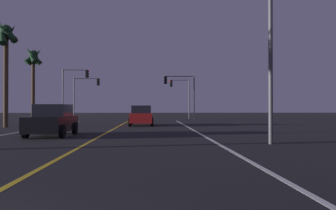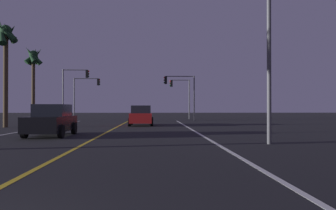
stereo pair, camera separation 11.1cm
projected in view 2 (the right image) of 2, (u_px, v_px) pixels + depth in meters
The scene contains 11 objects.
lane_edge_right at pixel (203, 136), 18.01m from camera, with size 0.16×42.21×0.01m, color silver.
lane_center_divider at pixel (99, 136), 17.78m from camera, with size 0.16×42.21×0.01m, color gold.
car_ahead_far at pixel (141, 116), 28.74m from camera, with size 2.02×4.30×1.70m.
car_oncoming at pixel (51, 121), 18.14m from camera, with size 2.02×4.30×1.70m.
traffic_light_near_right at pixel (179, 87), 39.64m from camera, with size 3.67×0.36×5.26m.
traffic_light_near_left at pixel (75, 83), 39.14m from camera, with size 3.09×0.36×5.95m.
traffic_light_far_right at pixel (180, 90), 45.15m from camera, with size 2.71×0.36×5.27m.
traffic_light_far_left at pixel (87, 89), 44.65m from camera, with size 3.49×0.36×5.43m.
street_lamp_right_near at pixel (260, 11), 14.08m from camera, with size 1.97×0.44×8.93m.
palm_tree_left_mid at pixel (6, 42), 26.15m from camera, with size 2.01×2.05×8.47m.
palm_tree_left_far at pixel (33, 62), 36.35m from camera, with size 2.17×1.99×8.14m.
Camera 2 is at (2.92, -2.82, 1.51)m, focal length 36.14 mm.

